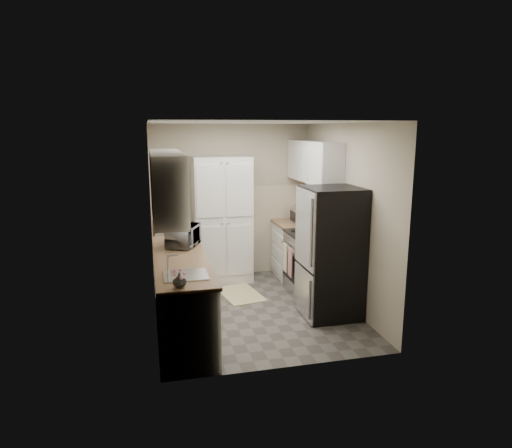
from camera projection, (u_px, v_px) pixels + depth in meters
name	position (u px, v px, depth m)	size (l,w,h in m)	color
ground	(253.00, 309.00, 6.25)	(3.20, 3.20, 0.00)	#56514C
room_shell	(252.00, 191.00, 5.90)	(2.64, 3.24, 2.52)	#BDB098
pantry_cabinet	(222.00, 220.00, 7.25)	(0.90, 0.55, 2.00)	silver
base_cabinet_left	(182.00, 295.00, 5.53)	(0.60, 2.30, 0.88)	silver
countertop_left	(181.00, 259.00, 5.43)	(0.63, 2.33, 0.04)	#846647
base_cabinet_right	(295.00, 251.00, 7.52)	(0.60, 0.80, 0.88)	silver
countertop_right	(296.00, 224.00, 7.42)	(0.63, 0.83, 0.04)	#846647
electric_range	(311.00, 263.00, 6.75)	(0.71, 0.78, 1.13)	#B7B7BC
refrigerator	(331.00, 253.00, 5.90)	(0.70, 0.72, 1.70)	#B7B7BC
microwave	(183.00, 236.00, 5.92)	(0.49, 0.33, 0.27)	silver
wine_bottle	(169.00, 233.00, 6.12)	(0.07, 0.07, 0.26)	black
flower_vase	(180.00, 280.00, 4.40)	(0.13, 0.13, 0.14)	white
cutting_board	(187.00, 226.00, 6.47)	(0.02, 0.24, 0.30)	#4F9B46
toaster_oven	(302.00, 216.00, 7.40)	(0.31, 0.39, 0.22)	silver
fruit_basket	(304.00, 206.00, 7.35)	(0.27, 0.27, 0.11)	orange
kitchen_mat	(240.00, 294.00, 6.80)	(0.52, 0.84, 0.01)	beige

